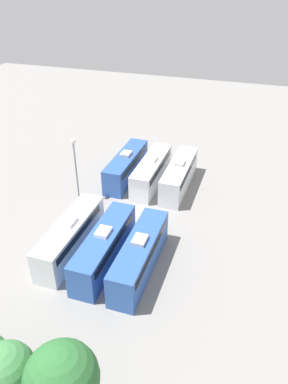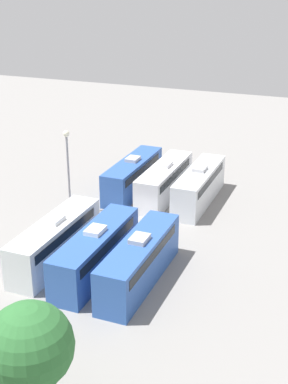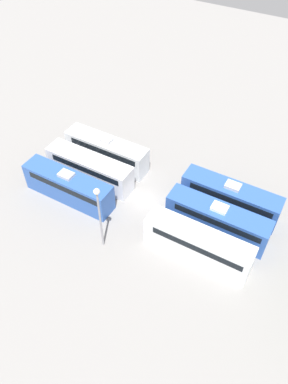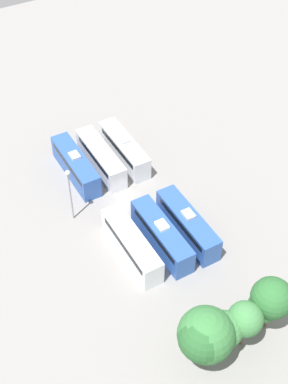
% 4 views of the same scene
% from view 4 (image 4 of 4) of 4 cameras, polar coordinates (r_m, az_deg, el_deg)
% --- Properties ---
extents(ground_plane, '(120.57, 120.57, 0.00)m').
position_cam_4_polar(ground_plane, '(68.89, -1.63, -1.16)').
color(ground_plane, gray).
extents(bus_0, '(2.52, 10.70, 3.72)m').
position_cam_4_polar(bus_0, '(73.83, -2.11, 4.61)').
color(bus_0, silver).
rests_on(bus_0, ground_plane).
extents(bus_1, '(2.52, 10.70, 3.72)m').
position_cam_4_polar(bus_1, '(72.64, -4.61, 3.66)').
color(bus_1, silver).
rests_on(bus_1, ground_plane).
extents(bus_2, '(2.52, 10.70, 3.72)m').
position_cam_4_polar(bus_2, '(71.87, -7.29, 2.86)').
color(bus_2, '#2D56A8').
rests_on(bus_2, ground_plane).
extents(bus_3, '(2.52, 10.70, 3.72)m').
position_cam_4_polar(bus_3, '(64.12, 4.68, -3.42)').
color(bus_3, '#2D56A8').
rests_on(bus_3, ground_plane).
extents(bus_4, '(2.52, 10.70, 3.72)m').
position_cam_4_polar(bus_4, '(62.83, 1.91, -4.60)').
color(bus_4, '#2D56A8').
rests_on(bus_4, ground_plane).
extents(bus_5, '(2.52, 10.70, 3.72)m').
position_cam_4_polar(bus_5, '(61.87, -1.34, -5.63)').
color(bus_5, silver).
rests_on(bus_5, ground_plane).
extents(worker_person, '(0.36, 0.36, 1.69)m').
position_cam_4_polar(worker_person, '(66.70, -2.41, -2.19)').
color(worker_person, '#333338').
rests_on(worker_person, ground_plane).
extents(light_pole, '(0.60, 0.60, 8.03)m').
position_cam_4_polar(light_pole, '(63.78, -7.96, 0.53)').
color(light_pole, gray).
rests_on(light_pole, ground_plane).
extents(tree_0, '(4.33, 4.33, 7.11)m').
position_cam_4_polar(tree_0, '(55.30, 13.47, -10.94)').
color(tree_0, brown).
rests_on(tree_0, ground_plane).
extents(tree_1, '(3.30, 3.30, 4.99)m').
position_cam_4_polar(tree_1, '(56.54, 12.62, -11.84)').
color(tree_1, brown).
rests_on(tree_1, ground_plane).
extents(tree_2, '(3.59, 3.59, 6.27)m').
position_cam_4_polar(tree_2, '(54.01, 10.75, -13.19)').
color(tree_2, brown).
rests_on(tree_2, ground_plane).
extents(tree_3, '(3.73, 3.73, 5.85)m').
position_cam_4_polar(tree_3, '(53.65, 8.58, -14.30)').
color(tree_3, brown).
rests_on(tree_3, ground_plane).
extents(tree_4, '(5.53, 5.53, 7.69)m').
position_cam_4_polar(tree_4, '(52.02, 6.63, -14.89)').
color(tree_4, brown).
rests_on(tree_4, ground_plane).
extents(tree_5, '(5.03, 5.03, 7.55)m').
position_cam_4_polar(tree_5, '(51.76, 6.42, -15.10)').
color(tree_5, brown).
rests_on(tree_5, ground_plane).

